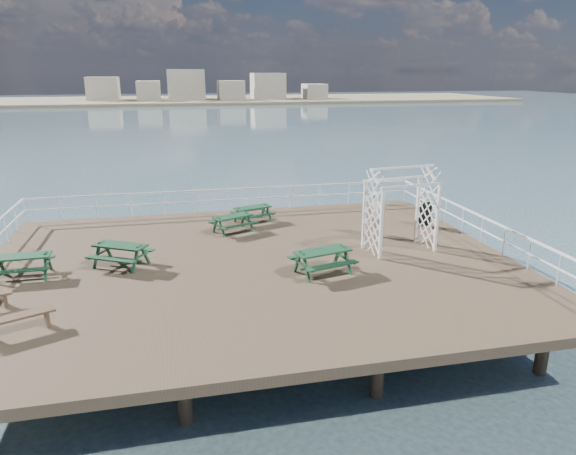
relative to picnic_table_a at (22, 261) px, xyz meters
The scene contains 12 objects.
ground 7.33m from the picnic_table_a, ahead, with size 18.00×14.00×0.30m, color brown.
sea_backdrop 135.32m from the picnic_table_a, 81.57° to the left, with size 300.00×300.00×9.20m.
railing 7.60m from the picnic_table_a, 18.04° to the left, with size 17.77×13.76×1.10m.
picnic_table_a is the anchor object (origin of this frame).
picnic_table_b 9.32m from the picnic_table_a, 29.69° to the left, with size 1.92×1.72×0.77m.
picnic_table_c 7.84m from the picnic_table_a, 25.40° to the left, with size 2.00×1.85×0.78m.
picnic_table_d 2.98m from the picnic_table_a, ahead, with size 2.25×2.12×0.86m.
picnic_table_e 9.57m from the picnic_table_a, 10.48° to the right, with size 2.14×1.88×0.89m.
flat_bench_far 4.04m from the picnic_table_a, 77.66° to the right, with size 1.71×1.05×0.49m.
trellis_arbor 12.83m from the picnic_table_a, ahead, with size 2.65×1.65×3.10m.
sandwich_board 15.30m from the picnic_table_a, ahead, with size 0.74×0.64×1.01m.
person 12.76m from the picnic_table_a, ahead, with size 0.64×0.42×1.75m, color silver.
Camera 1 is at (-2.37, -16.51, 6.32)m, focal length 32.00 mm.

